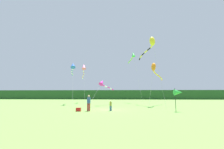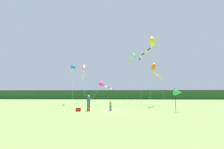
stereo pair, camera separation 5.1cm
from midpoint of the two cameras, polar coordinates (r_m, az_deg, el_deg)
The scene contains 12 objects.
ground_plane at distance 19.93m, azimuth -0.90°, elevation -12.79°, with size 120.00×120.00×0.00m, color #6B9E42.
distant_treeline at distance 64.81m, azimuth 1.94°, elevation -7.46°, with size 108.00×3.37×3.76m, color #234C23.
person_adult at distance 18.16m, azimuth -8.53°, elevation -10.02°, with size 0.40×0.40×1.82m.
person_child at distance 18.29m, azimuth -0.48°, elevation -11.18°, with size 0.26×0.26×1.19m.
cooler_box at distance 18.22m, azimuth -12.19°, elevation -12.49°, with size 0.54×0.42×0.41m, color red.
banner_flag_pole at distance 19.06m, azimuth 23.21°, elevation -6.12°, with size 0.90×0.70×2.58m.
kite_orange at distance 28.76m, azimuth 15.47°, elevation 1.99°, with size 4.26×7.55×7.56m.
kite_magenta at distance 27.86m, azimuth -3.25°, elevation -3.25°, with size 3.60×7.31×4.72m.
kite_green at distance 38.46m, azimuth 7.72°, elevation 6.96°, with size 2.50×8.97×12.34m.
kite_yellow at distance 28.89m, azimuth 14.23°, elevation 11.09°, with size 2.50×9.92×12.08m.
kite_rainbow at distance 36.77m, azimuth -10.29°, elevation 2.47°, with size 3.06×9.87×9.18m.
kite_blue at distance 31.63m, azimuth -14.12°, elevation 2.90°, with size 3.10×8.78×8.32m.
Camera 2 is at (1.42, -19.80, 1.84)m, focal length 24.83 mm.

